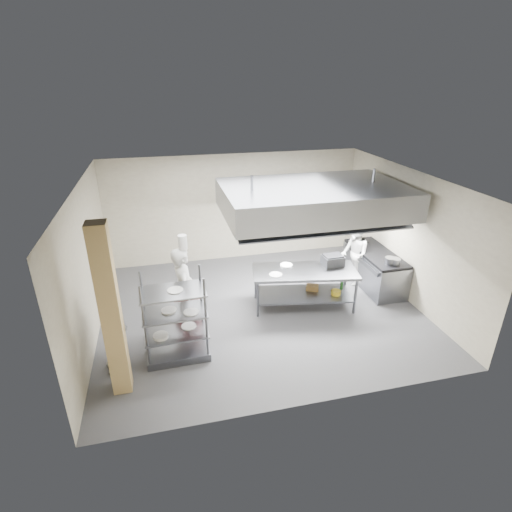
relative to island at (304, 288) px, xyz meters
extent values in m
plane|color=#3A3A3D|center=(-1.00, 0.07, -0.46)|extent=(7.00, 7.00, 0.00)
plane|color=silver|center=(-1.00, 0.07, 2.54)|extent=(7.00, 7.00, 0.00)
plane|color=#9F967E|center=(-1.00, 3.07, 1.04)|extent=(7.00, 0.00, 7.00)
plane|color=#9F967E|center=(-4.50, 0.07, 1.04)|extent=(0.00, 6.00, 6.00)
plane|color=#9F967E|center=(2.50, 0.07, 1.04)|extent=(0.00, 6.00, 6.00)
cube|color=tan|center=(-3.90, -1.83, 1.04)|extent=(0.30, 0.30, 3.00)
cube|color=gray|center=(0.30, 0.47, 1.94)|extent=(4.00, 2.50, 0.60)
cube|color=white|center=(-0.60, 0.47, 1.62)|extent=(1.60, 0.12, 0.04)
cube|color=white|center=(1.20, 0.47, 1.62)|extent=(1.60, 0.12, 0.04)
cube|color=gray|center=(0.80, 2.91, 1.04)|extent=(1.50, 0.28, 0.04)
cube|color=gray|center=(0.00, 0.00, 0.42)|extent=(2.45, 1.36, 0.06)
cube|color=slate|center=(0.00, 0.00, -0.16)|extent=(2.25, 1.23, 0.04)
cube|color=gray|center=(2.08, 0.57, -0.04)|extent=(0.80, 2.00, 0.84)
cube|color=black|center=(2.08, 0.57, 0.41)|extent=(0.78, 1.96, 0.06)
imported|color=silver|center=(-2.69, -0.41, 0.49)|extent=(0.47, 0.70, 1.89)
imported|color=white|center=(1.60, 0.78, 0.34)|extent=(0.71, 0.86, 1.60)
imported|color=silver|center=(-4.00, -1.23, 0.44)|extent=(0.70, 1.13, 1.79)
cube|color=gray|center=(0.71, 0.11, 0.57)|extent=(0.48, 0.38, 0.23)
cube|color=olive|center=(0.25, 0.11, -0.07)|extent=(0.34, 0.29, 0.12)
cylinder|color=slate|center=(2.13, -0.19, 0.52)|extent=(0.22, 0.22, 0.15)
cylinder|color=silver|center=(-2.93, -1.18, 0.10)|extent=(0.28, 0.28, 0.05)
camera|label=1|loc=(-2.94, -7.51, 4.42)|focal=28.00mm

